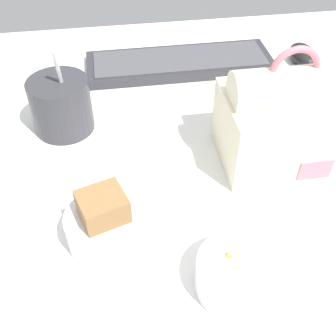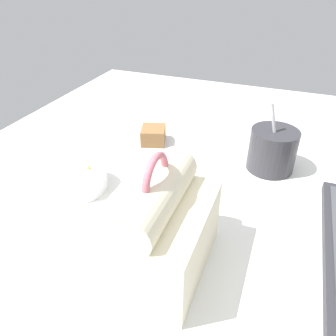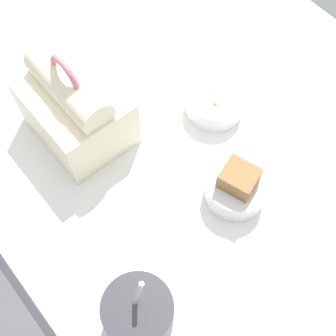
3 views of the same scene
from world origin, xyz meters
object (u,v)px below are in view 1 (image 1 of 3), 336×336
keyboard (180,63)px  lunch_bag (283,121)px  bento_bowl_sandwich (105,224)px  computer_mouse (303,55)px  soup_cup (61,104)px  bento_bowl_snacks (241,274)px

keyboard → lunch_bag: size_ratio=2.00×
bento_bowl_sandwich → computer_mouse: size_ratio=1.17×
keyboard → soup_cup: 29.45cm
lunch_bag → bento_bowl_sandwich: bearing=-155.7°
soup_cup → bento_bowl_sandwich: size_ratio=1.51×
keyboard → bento_bowl_snacks: bearing=-92.1°
lunch_bag → bento_bowl_sandwich: (-27.82, -12.58, -4.04)cm
soup_cup → computer_mouse: soup_cup is taller
lunch_bag → computer_mouse: bearing=60.6°
bento_bowl_snacks → computer_mouse: 57.45cm
keyboard → computer_mouse: computer_mouse is taller
lunch_bag → bento_bowl_snacks: size_ratio=1.78×
lunch_bag → computer_mouse: (15.80, 28.03, -5.28)cm
soup_cup → computer_mouse: 52.03cm
bento_bowl_snacks → computer_mouse: bento_bowl_snacks is taller
soup_cup → computer_mouse: size_ratio=1.76×
keyboard → computer_mouse: (26.23, -2.21, 0.80)cm
bento_bowl_snacks → computer_mouse: bearing=60.7°
soup_cup → bento_bowl_sandwich: 26.19cm
keyboard → bento_bowl_snacks: (-1.89, -52.30, 1.24)cm
lunch_bag → bento_bowl_sandwich: lunch_bag is taller
lunch_bag → bento_bowl_snacks: bearing=-119.2°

